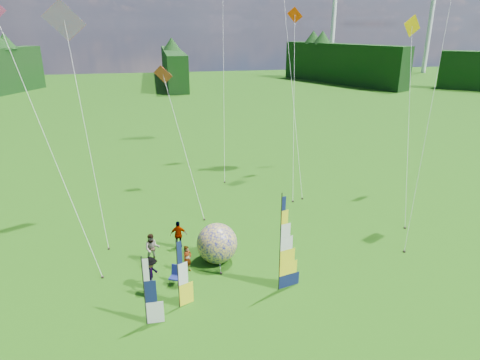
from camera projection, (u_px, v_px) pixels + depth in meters
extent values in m
plane|color=#328313|center=(278.00, 319.00, 19.78)|extent=(220.00, 220.00, 0.00)
sphere|color=#000770|center=(217.00, 243.00, 24.22)|extent=(2.84, 2.84, 2.31)
imported|color=#66594C|center=(187.00, 259.00, 23.32)|extent=(0.68, 0.66, 1.57)
imported|color=#66594C|center=(152.00, 248.00, 24.22)|extent=(0.88, 0.46, 1.77)
imported|color=#66594C|center=(151.00, 274.00, 21.72)|extent=(0.92, 1.25, 1.83)
imported|color=#66594C|center=(179.00, 235.00, 25.83)|extent=(1.06, 0.55, 1.74)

